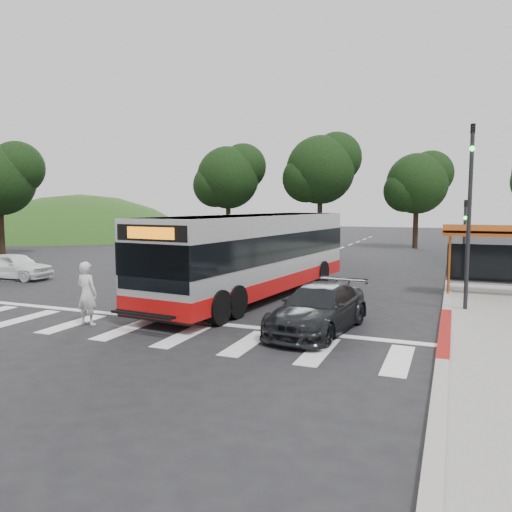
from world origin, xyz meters
The scene contains 17 objects.
ground centered at (0.00, 0.00, 0.00)m, with size 140.00×140.00×0.00m, color black.
sidewalk_east centered at (11.00, 8.00, 0.06)m, with size 4.00×40.00×0.12m, color gray.
curb_east centered at (9.00, 8.00, 0.07)m, with size 0.30×40.00×0.15m, color #9E9991.
curb_east_red centered at (9.00, -2.00, 0.08)m, with size 0.32×6.00×0.15m, color maroon.
hillside_nw centered at (-32.00, 30.00, 0.00)m, with size 44.00×44.00×10.00m, color #294616.
crosswalk_ladder centered at (0.00, -5.00, 0.01)m, with size 18.00×2.60×0.01m, color silver.
bus_shelter centered at (10.80, 5.10, 2.35)m, with size 4.20×1.60×2.86m.
traffic_signal_ne_tall centered at (9.60, 1.49, 3.88)m, with size 0.18×0.37×6.50m.
traffic_signal_ne_short centered at (9.60, 8.49, 2.48)m, with size 0.18×0.37×4.00m.
tree_north_a centered at (-1.92, 26.07, 6.92)m, with size 6.60×6.15×10.17m.
tree_north_b centered at (6.07, 28.06, 5.66)m, with size 5.72×5.33×8.43m.
tree_north_c centered at (-9.92, 24.06, 6.29)m, with size 6.16×5.74×9.30m.
tree_west_a centered at (-21.93, 10.06, 5.66)m, with size 5.72×5.33×8.43m.
transit_bus centered at (1.60, 1.64, 1.68)m, with size 2.81×12.97×3.35m, color #B5B7BA, non-canonical shape.
pedestrian centered at (-1.45, -4.93, 1.00)m, with size 0.73×0.48×2.01m, color silver.
dark_sedan centered at (5.47, -2.99, 0.69)m, with size 1.93×4.76×1.38m, color black.
west_car_white centered at (-11.51, 1.51, 0.68)m, with size 1.60×3.97×1.35m, color white.
Camera 1 is at (9.15, -17.24, 3.76)m, focal length 35.00 mm.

